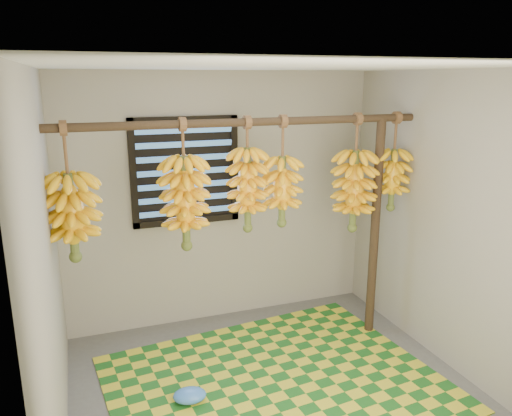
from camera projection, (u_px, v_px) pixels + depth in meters
name	position (u px, v px, depth m)	size (l,w,h in m)	color
floor	(281.00, 401.00, 3.72)	(3.00, 3.00, 0.01)	#545454
ceiling	(286.00, 66.00, 3.12)	(3.00, 3.00, 0.01)	silver
wall_back	(222.00, 200.00, 4.79)	(3.00, 0.01, 2.40)	gray
wall_left	(47.00, 277.00, 2.92)	(0.01, 3.00, 2.40)	gray
wall_right	(459.00, 226.00, 3.92)	(0.01, 3.00, 2.40)	gray
window	(186.00, 172.00, 4.57)	(1.00, 0.04, 1.00)	black
hanging_pole	(249.00, 122.00, 3.85)	(0.06, 0.06, 3.00)	#3B291B
support_post	(375.00, 230.00, 4.51)	(0.08, 0.08, 2.00)	#3B291B
woven_mat	(276.00, 383.00, 3.92)	(2.50, 2.00, 0.01)	#1A5B1C
plastic_bag	(190.00, 395.00, 3.68)	(0.25, 0.18, 0.10)	#3A75D8
banana_bunch_a	(72.00, 217.00, 3.57)	(0.38, 0.38, 1.00)	brown
banana_bunch_b	(185.00, 203.00, 3.83)	(0.36, 0.36, 1.01)	brown
banana_bunch_c	(282.00, 191.00, 4.09)	(0.30, 0.30, 0.91)	brown
banana_bunch_d	(247.00, 190.00, 3.98)	(0.31, 0.31, 0.92)	brown
banana_bunch_e	(354.00, 191.00, 4.33)	(0.37, 0.37, 1.02)	brown
banana_bunch_f	(392.00, 179.00, 4.44)	(0.31, 0.31, 0.87)	brown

